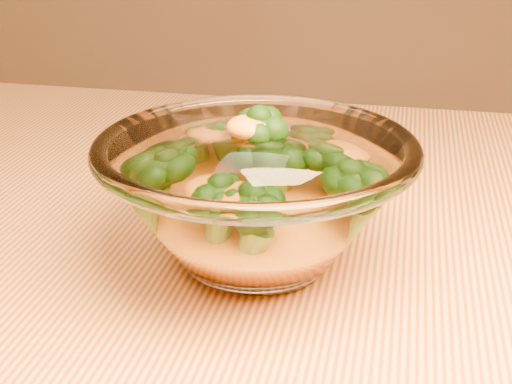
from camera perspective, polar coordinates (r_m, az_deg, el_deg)
glass_bowl at (r=0.45m, az=-0.00°, el=-0.51°), size 0.20×0.20×0.09m
cheese_sauce at (r=0.46m, az=0.00°, el=-2.67°), size 0.12×0.12×0.03m
broccoli_heap at (r=0.46m, az=-0.23°, el=1.30°), size 0.14×0.13×0.07m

